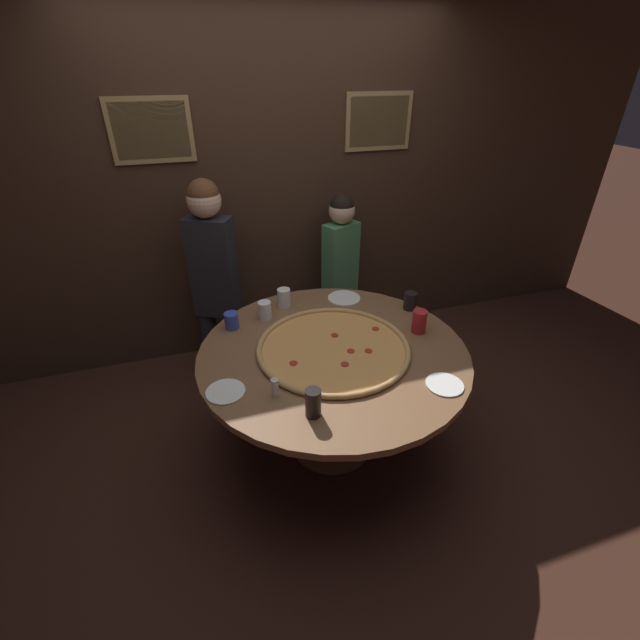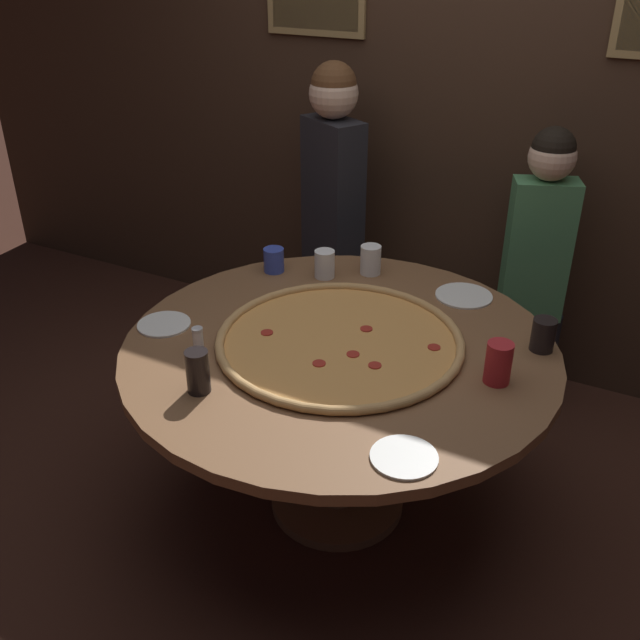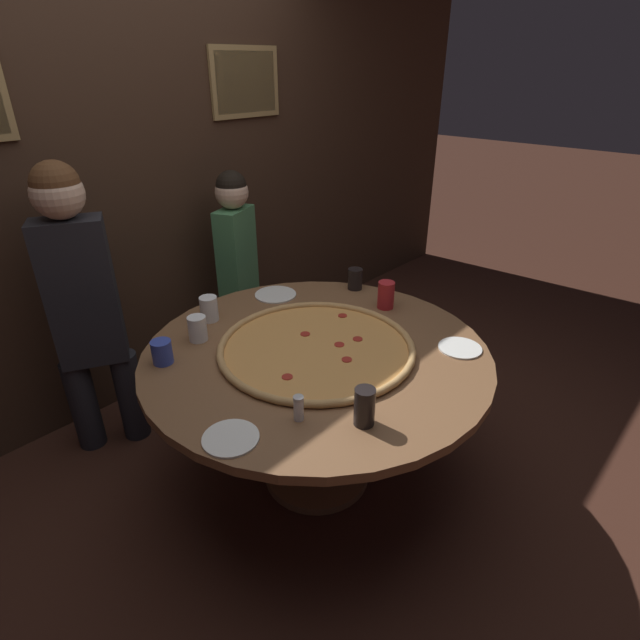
{
  "view_description": "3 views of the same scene",
  "coord_description": "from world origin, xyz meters",
  "px_view_note": "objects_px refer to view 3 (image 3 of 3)",
  "views": [
    {
      "loc": [
        -0.67,
        -1.86,
        2.13
      ],
      "look_at": [
        -0.05,
        0.08,
        0.9
      ],
      "focal_mm": 24.0,
      "sensor_mm": 36.0,
      "label": 1
    },
    {
      "loc": [
        0.94,
        -1.92,
        2.02
      ],
      "look_at": [
        -0.08,
        0.01,
        0.81
      ],
      "focal_mm": 40.0,
      "sensor_mm": 36.0,
      "label": 2
    },
    {
      "loc": [
        -1.38,
        -1.28,
        1.87
      ],
      "look_at": [
        0.02,
        -0.0,
        0.88
      ],
      "focal_mm": 28.0,
      "sensor_mm": 36.0,
      "label": 3
    }
  ],
  "objects_px": {
    "dining_table": "(316,375)",
    "diner_side_left": "(83,300)",
    "drink_cup_front_edge": "(355,279)",
    "condiment_shaker": "(299,408)",
    "drink_cup_far_right": "(386,295)",
    "drink_cup_near_left": "(209,309)",
    "giant_pizza": "(316,347)",
    "white_plate_left_side": "(276,295)",
    "diner_far_left": "(237,263)",
    "drink_cup_by_shaker": "(197,329)",
    "white_plate_near_front": "(460,348)",
    "drink_cup_beside_pizza": "(364,407)",
    "white_plate_right_side": "(231,438)",
    "drink_cup_near_right": "(162,352)"
  },
  "relations": [
    {
      "from": "drink_cup_front_edge",
      "to": "drink_cup_by_shaker",
      "type": "bearing_deg",
      "value": 169.85
    },
    {
      "from": "drink_cup_far_right",
      "to": "condiment_shaker",
      "type": "relative_size",
      "value": 1.45
    },
    {
      "from": "dining_table",
      "to": "drink_cup_front_edge",
      "type": "bearing_deg",
      "value": 24.58
    },
    {
      "from": "white_plate_left_side",
      "to": "diner_side_left",
      "type": "height_order",
      "value": "diner_side_left"
    },
    {
      "from": "drink_cup_by_shaker",
      "to": "condiment_shaker",
      "type": "height_order",
      "value": "drink_cup_by_shaker"
    },
    {
      "from": "drink_cup_near_right",
      "to": "white_plate_right_side",
      "type": "xyz_separation_m",
      "value": [
        -0.11,
        -0.59,
        -0.05
      ]
    },
    {
      "from": "dining_table",
      "to": "drink_cup_beside_pizza",
      "type": "distance_m",
      "value": 0.57
    },
    {
      "from": "drink_cup_near_right",
      "to": "drink_cup_near_left",
      "type": "xyz_separation_m",
      "value": [
        0.37,
        0.17,
        0.01
      ]
    },
    {
      "from": "drink_cup_front_edge",
      "to": "white_plate_left_side",
      "type": "height_order",
      "value": "drink_cup_front_edge"
    },
    {
      "from": "giant_pizza",
      "to": "drink_cup_beside_pizza",
      "type": "bearing_deg",
      "value": -118.79
    },
    {
      "from": "drink_cup_beside_pizza",
      "to": "white_plate_near_front",
      "type": "bearing_deg",
      "value": -0.13
    },
    {
      "from": "drink_cup_by_shaker",
      "to": "diner_far_left",
      "type": "xyz_separation_m",
      "value": [
        0.73,
        0.62,
        -0.05
      ]
    },
    {
      "from": "drink_cup_by_shaker",
      "to": "white_plate_near_front",
      "type": "relative_size",
      "value": 0.61
    },
    {
      "from": "white_plate_left_side",
      "to": "white_plate_near_front",
      "type": "distance_m",
      "value": 1.03
    },
    {
      "from": "drink_cup_front_edge",
      "to": "diner_far_left",
      "type": "height_order",
      "value": "diner_far_left"
    },
    {
      "from": "drink_cup_near_left",
      "to": "condiment_shaker",
      "type": "relative_size",
      "value": 1.26
    },
    {
      "from": "drink_cup_near_left",
      "to": "drink_cup_front_edge",
      "type": "relative_size",
      "value": 1.05
    },
    {
      "from": "drink_cup_near_right",
      "to": "white_plate_left_side",
      "type": "distance_m",
      "value": 0.8
    },
    {
      "from": "drink_cup_far_right",
      "to": "dining_table",
      "type": "bearing_deg",
      "value": -177.66
    },
    {
      "from": "giant_pizza",
      "to": "condiment_shaker",
      "type": "distance_m",
      "value": 0.48
    },
    {
      "from": "white_plate_right_side",
      "to": "dining_table",
      "type": "bearing_deg",
      "value": 16.4
    },
    {
      "from": "dining_table",
      "to": "diner_side_left",
      "type": "xyz_separation_m",
      "value": [
        -0.55,
        1.02,
        0.25
      ]
    },
    {
      "from": "drink_cup_beside_pizza",
      "to": "white_plate_near_front",
      "type": "xyz_separation_m",
      "value": [
        0.69,
        -0.0,
        -0.07
      ]
    },
    {
      "from": "drink_cup_beside_pizza",
      "to": "white_plate_right_side",
      "type": "distance_m",
      "value": 0.46
    },
    {
      "from": "drink_cup_near_right",
      "to": "white_plate_left_side",
      "type": "relative_size",
      "value": 0.45
    },
    {
      "from": "diner_far_left",
      "to": "drink_cup_front_edge",
      "type": "bearing_deg",
      "value": 81.96
    },
    {
      "from": "drink_cup_front_edge",
      "to": "condiment_shaker",
      "type": "relative_size",
      "value": 1.2
    },
    {
      "from": "drink_cup_near_left",
      "to": "diner_side_left",
      "type": "xyz_separation_m",
      "value": [
        -0.4,
        0.44,
        0.05
      ]
    },
    {
      "from": "white_plate_right_side",
      "to": "white_plate_left_side",
      "type": "bearing_deg",
      "value": 39.31
    },
    {
      "from": "giant_pizza",
      "to": "white_plate_left_side",
      "type": "xyz_separation_m",
      "value": [
        0.28,
        0.55,
        -0.01
      ]
    },
    {
      "from": "drink_cup_far_right",
      "to": "diner_far_left",
      "type": "distance_m",
      "value": 1.05
    },
    {
      "from": "drink_cup_far_right",
      "to": "white_plate_right_side",
      "type": "distance_m",
      "value": 1.19
    },
    {
      "from": "white_plate_left_side",
      "to": "white_plate_near_front",
      "type": "height_order",
      "value": "same"
    },
    {
      "from": "dining_table",
      "to": "drink_cup_front_edge",
      "type": "relative_size",
      "value": 13.08
    },
    {
      "from": "white_plate_right_side",
      "to": "condiment_shaker",
      "type": "xyz_separation_m",
      "value": [
        0.23,
        -0.1,
        0.05
      ]
    },
    {
      "from": "drink_cup_far_right",
      "to": "diner_far_left",
      "type": "relative_size",
      "value": 0.11
    },
    {
      "from": "giant_pizza",
      "to": "white_plate_left_side",
      "type": "relative_size",
      "value": 3.89
    },
    {
      "from": "drink_cup_front_edge",
      "to": "condiment_shaker",
      "type": "height_order",
      "value": "drink_cup_front_edge"
    },
    {
      "from": "drink_cup_front_edge",
      "to": "diner_side_left",
      "type": "xyz_separation_m",
      "value": [
        -1.18,
        0.73,
        0.05
      ]
    },
    {
      "from": "condiment_shaker",
      "to": "diner_far_left",
      "type": "relative_size",
      "value": 0.07
    },
    {
      "from": "drink_cup_near_left",
      "to": "white_plate_near_front",
      "type": "bearing_deg",
      "value": -61.15
    },
    {
      "from": "diner_side_left",
      "to": "drink_cup_front_edge",
      "type": "bearing_deg",
      "value": 176.47
    },
    {
      "from": "drink_cup_front_edge",
      "to": "diner_side_left",
      "type": "relative_size",
      "value": 0.08
    },
    {
      "from": "drink_cup_far_right",
      "to": "drink_cup_front_edge",
      "type": "bearing_deg",
      "value": 72.81
    },
    {
      "from": "giant_pizza",
      "to": "white_plate_left_side",
      "type": "distance_m",
      "value": 0.61
    },
    {
      "from": "drink_cup_front_edge",
      "to": "white_plate_left_side",
      "type": "relative_size",
      "value": 0.52
    },
    {
      "from": "drink_cup_front_edge",
      "to": "diner_side_left",
      "type": "height_order",
      "value": "diner_side_left"
    },
    {
      "from": "drink_cup_near_left",
      "to": "diner_side_left",
      "type": "distance_m",
      "value": 0.6
    },
    {
      "from": "dining_table",
      "to": "white_plate_near_front",
      "type": "bearing_deg",
      "value": -47.3
    },
    {
      "from": "white_plate_near_front",
      "to": "drink_cup_beside_pizza",
      "type": "bearing_deg",
      "value": 179.87
    }
  ]
}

